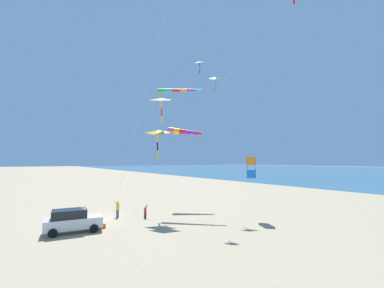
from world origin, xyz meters
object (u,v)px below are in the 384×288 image
(person_adult_flyer, at_px, (118,208))
(kite_box_purple_drifting, at_px, (251,167))
(cooler_box, at_px, (102,226))
(kite_windsock_red_high_left, at_px, (174,91))
(kite_windsock_rainbow_low_near, at_px, (180,132))
(kite_delta_blue_topmost, at_px, (199,64))
(person_child_green_jacket, at_px, (145,211))
(kite_delta_long_streamer_right, at_px, (161,100))
(kite_delta_striped_overhead, at_px, (215,79))
(parked_car, at_px, (73,220))
(kite_delta_teal_far_right, at_px, (157,133))

(person_adult_flyer, relative_size, kite_box_purple_drifting, 0.16)
(cooler_box, relative_size, kite_windsock_red_high_left, 0.04)
(kite_windsock_red_high_left, bearing_deg, kite_windsock_rainbow_low_near, 17.00)
(kite_delta_blue_topmost, bearing_deg, kite_windsock_rainbow_low_near, 78.99)
(cooler_box, height_order, person_child_green_jacket, person_child_green_jacket)
(kite_delta_long_streamer_right, bearing_deg, kite_delta_striped_overhead, -16.70)
(kite_delta_blue_topmost, height_order, kite_windsock_red_high_left, kite_delta_blue_topmost)
(cooler_box, relative_size, person_adult_flyer, 0.37)
(parked_car, relative_size, kite_box_purple_drifting, 0.41)
(kite_windsock_rainbow_low_near, relative_size, kite_box_purple_drifting, 1.13)
(parked_car, xyz_separation_m, person_child_green_jacket, (6.96, 1.40, -0.25))
(parked_car, height_order, kite_box_purple_drifting, kite_box_purple_drifting)
(cooler_box, bearing_deg, kite_box_purple_drifting, -19.05)
(kite_delta_long_streamer_right, distance_m, kite_box_purple_drifting, 12.81)
(cooler_box, relative_size, kite_delta_blue_topmost, 0.04)
(cooler_box, relative_size, kite_windsock_rainbow_low_near, 0.05)
(kite_windsock_rainbow_low_near, relative_size, kite_delta_teal_far_right, 1.32)
(person_adult_flyer, relative_size, kite_delta_teal_far_right, 0.18)
(kite_delta_blue_topmost, bearing_deg, person_child_green_jacket, 166.56)
(kite_delta_blue_topmost, bearing_deg, kite_delta_long_streamer_right, 135.89)
(parked_car, bearing_deg, kite_delta_teal_far_right, 13.39)
(person_child_green_jacket, height_order, kite_box_purple_drifting, kite_box_purple_drifting)
(kite_delta_striped_overhead, bearing_deg, kite_delta_long_streamer_right, 163.30)
(cooler_box, bearing_deg, person_adult_flyer, 54.76)
(parked_car, xyz_separation_m, kite_windsock_red_high_left, (12.54, 5.43, 14.13))
(cooler_box, xyz_separation_m, person_child_green_jacket, (4.65, 1.43, 0.49))
(kite_delta_striped_overhead, bearing_deg, kite_windsock_rainbow_low_near, 116.02)
(person_adult_flyer, distance_m, kite_delta_blue_topmost, 18.19)
(person_child_green_jacket, distance_m, kite_windsock_rainbow_low_near, 12.19)
(kite_delta_long_streamer_right, relative_size, kite_windsock_red_high_left, 0.86)
(kite_delta_teal_far_right, bearing_deg, person_child_green_jacket, -158.21)
(kite_box_purple_drifting, bearing_deg, cooler_box, 160.95)
(kite_windsock_rainbow_low_near, bearing_deg, kite_windsock_red_high_left, -163.00)
(person_adult_flyer, bearing_deg, parked_car, -144.25)
(parked_car, bearing_deg, kite_box_purple_drifting, -16.55)
(parked_car, height_order, kite_windsock_rainbow_low_near, kite_windsock_rainbow_low_near)
(kite_delta_striped_overhead, bearing_deg, person_child_green_jacket, 178.60)
(person_adult_flyer, height_order, kite_delta_blue_topmost, kite_delta_blue_topmost)
(kite_delta_blue_topmost, bearing_deg, parked_car, -179.86)
(person_child_green_jacket, relative_size, kite_windsock_red_high_left, 0.08)
(kite_delta_long_streamer_right, bearing_deg, parked_car, -161.48)
(kite_windsock_red_high_left, bearing_deg, cooler_box, -151.88)
(person_adult_flyer, height_order, kite_delta_teal_far_right, kite_delta_teal_far_right)
(person_child_green_jacket, bearing_deg, kite_delta_long_streamer_right, 35.30)
(kite_windsock_red_high_left, bearing_deg, kite_box_purple_drifting, -71.63)
(kite_delta_long_streamer_right, xyz_separation_m, kite_box_purple_drifting, (6.45, -7.89, -7.75))
(kite_delta_teal_far_right, bearing_deg, kite_delta_striped_overhead, -6.47)
(person_child_green_jacket, relative_size, kite_box_purple_drifting, 0.12)
(kite_delta_striped_overhead, xyz_separation_m, kite_windsock_red_high_left, (-3.55, 4.26, -1.05))
(cooler_box, relative_size, kite_delta_long_streamer_right, 0.05)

